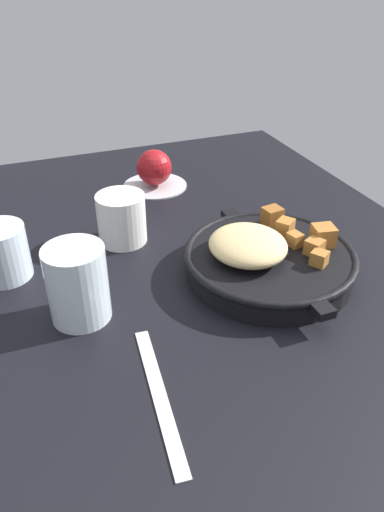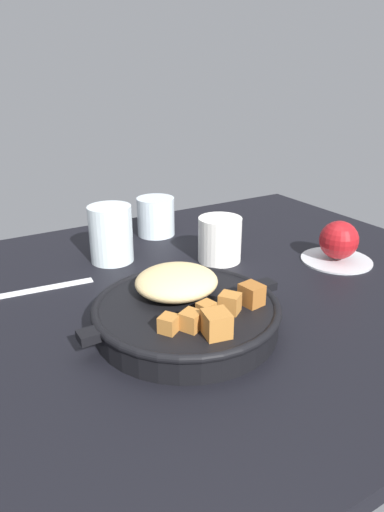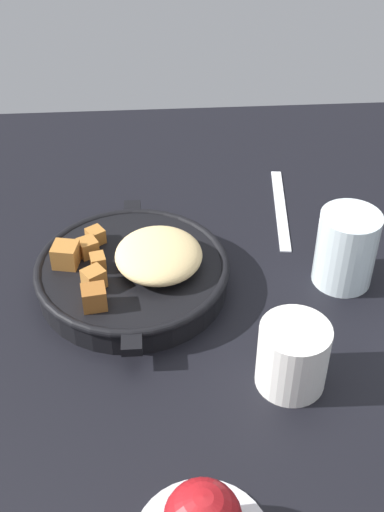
% 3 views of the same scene
% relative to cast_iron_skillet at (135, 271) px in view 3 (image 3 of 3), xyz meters
% --- Properties ---
extents(ground_plane, '(1.10, 0.80, 0.02)m').
position_rel_cast_iron_skillet_xyz_m(ground_plane, '(0.04, 0.09, -0.04)').
color(ground_plane, black).
extents(cast_iron_skillet, '(0.30, 0.25, 0.07)m').
position_rel_cast_iron_skillet_xyz_m(cast_iron_skillet, '(0.00, 0.00, 0.00)').
color(cast_iron_skillet, black).
rests_on(cast_iron_skillet, ground_plane).
extents(butter_knife, '(0.21, 0.04, 0.00)m').
position_rel_cast_iron_skillet_xyz_m(butter_knife, '(-0.17, 0.22, -0.03)').
color(butter_knife, silver).
rests_on(butter_knife, ground_plane).
extents(water_glass_tall, '(0.08, 0.08, 0.10)m').
position_rel_cast_iron_skillet_xyz_m(water_glass_tall, '(0.00, 0.27, 0.02)').
color(water_glass_tall, silver).
rests_on(water_glass_tall, ground_plane).
extents(ceramic_mug_white, '(0.08, 0.08, 0.08)m').
position_rel_cast_iron_skillet_xyz_m(ceramic_mug_white, '(0.17, 0.17, 0.01)').
color(ceramic_mug_white, silver).
rests_on(ceramic_mug_white, ground_plane).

